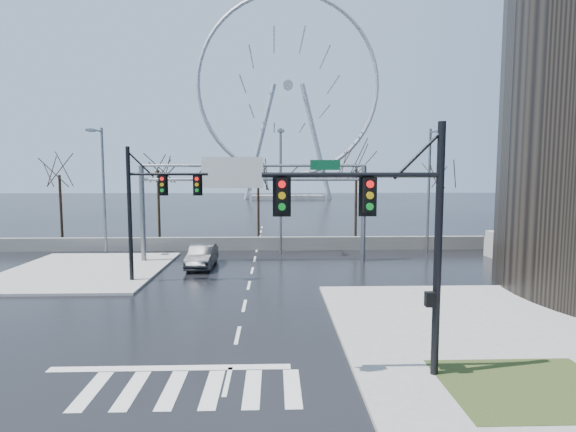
{
  "coord_description": "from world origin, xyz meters",
  "views": [
    {
      "loc": [
        1.46,
        -17.46,
        6.45
      ],
      "look_at": [
        2.27,
        8.23,
        4.0
      ],
      "focal_mm": 28.0,
      "sensor_mm": 36.0,
      "label": 1
    }
  ],
  "objects_px": {
    "sign_gantry": "(248,191)",
    "ferris_wheel": "(288,93)",
    "signal_mast_near": "(395,225)",
    "signal_mast_far": "(149,201)",
    "car": "(202,256)"
  },
  "relations": [
    {
      "from": "signal_mast_near",
      "to": "sign_gantry",
      "type": "relative_size",
      "value": 0.49
    },
    {
      "from": "sign_gantry",
      "to": "car",
      "type": "distance_m",
      "value": 5.69
    },
    {
      "from": "signal_mast_near",
      "to": "sign_gantry",
      "type": "bearing_deg",
      "value": 106.19
    },
    {
      "from": "signal_mast_near",
      "to": "signal_mast_far",
      "type": "relative_size",
      "value": 1.0
    },
    {
      "from": "signal_mast_near",
      "to": "ferris_wheel",
      "type": "distance_m",
      "value": 101.29
    },
    {
      "from": "signal_mast_far",
      "to": "sign_gantry",
      "type": "height_order",
      "value": "signal_mast_far"
    },
    {
      "from": "signal_mast_near",
      "to": "car",
      "type": "distance_m",
      "value": 19.7
    },
    {
      "from": "signal_mast_near",
      "to": "ferris_wheel",
      "type": "height_order",
      "value": "ferris_wheel"
    },
    {
      "from": "sign_gantry",
      "to": "ferris_wheel",
      "type": "relative_size",
      "value": 0.32
    },
    {
      "from": "sign_gantry",
      "to": "ferris_wheel",
      "type": "bearing_deg",
      "value": 86.16
    },
    {
      "from": "sign_gantry",
      "to": "ferris_wheel",
      "type": "xyz_separation_m",
      "value": [
        5.38,
        80.04,
        20.95
      ]
    },
    {
      "from": "sign_gantry",
      "to": "signal_mast_far",
      "type": "bearing_deg",
      "value": -132.47
    },
    {
      "from": "signal_mast_near",
      "to": "sign_gantry",
      "type": "xyz_separation_m",
      "value": [
        -5.52,
        19.0,
        0.31
      ]
    },
    {
      "from": "signal_mast_near",
      "to": "sign_gantry",
      "type": "height_order",
      "value": "signal_mast_near"
    },
    {
      "from": "sign_gantry",
      "to": "car",
      "type": "relative_size",
      "value": 3.52
    }
  ]
}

